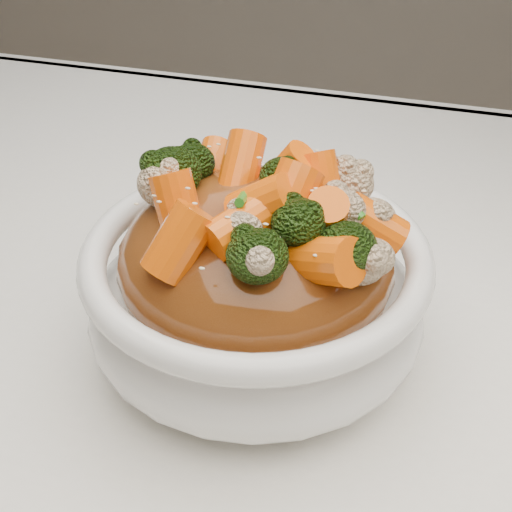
% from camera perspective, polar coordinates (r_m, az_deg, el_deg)
% --- Properties ---
extents(tablecloth, '(1.20, 0.80, 0.04)m').
position_cam_1_polar(tablecloth, '(0.54, 2.48, -6.02)').
color(tablecloth, white).
rests_on(tablecloth, dining_table).
extents(bowl, '(0.28, 0.28, 0.09)m').
position_cam_1_polar(bowl, '(0.47, -0.00, -3.28)').
color(bowl, white).
rests_on(bowl, tablecloth).
extents(sauce_base, '(0.22, 0.22, 0.10)m').
position_cam_1_polar(sauce_base, '(0.45, 0.00, -0.32)').
color(sauce_base, '#653211').
rests_on(sauce_base, bowl).
extents(carrots, '(0.22, 0.22, 0.05)m').
position_cam_1_polar(carrots, '(0.42, 0.00, 6.77)').
color(carrots, '#F25F07').
rests_on(carrots, sauce_base).
extents(broccoli, '(0.22, 0.22, 0.04)m').
position_cam_1_polar(broccoli, '(0.42, 0.00, 6.64)').
color(broccoli, black).
rests_on(broccoli, sauce_base).
extents(cauliflower, '(0.22, 0.22, 0.04)m').
position_cam_1_polar(cauliflower, '(0.42, 0.00, 6.40)').
color(cauliflower, beige).
rests_on(cauliflower, sauce_base).
extents(scallions, '(0.16, 0.16, 0.02)m').
position_cam_1_polar(scallions, '(0.41, 0.00, 6.89)').
color(scallions, '#28731A').
rests_on(scallions, sauce_base).
extents(sesame_seeds, '(0.20, 0.20, 0.01)m').
position_cam_1_polar(sesame_seeds, '(0.41, 0.00, 6.89)').
color(sesame_seeds, beige).
rests_on(sesame_seeds, sauce_base).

